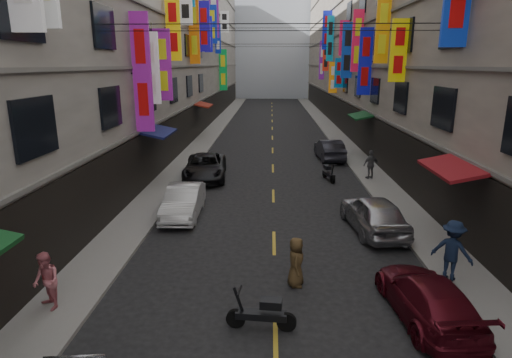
# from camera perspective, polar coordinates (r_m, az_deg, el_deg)

# --- Properties ---
(sidewalk_left) EXTENTS (2.00, 90.00, 0.12)m
(sidewalk_left) POSITION_cam_1_polar(r_m,az_deg,el_deg) (40.01, -6.47, 5.63)
(sidewalk_left) COLOR slate
(sidewalk_left) RESTS_ON ground
(sidewalk_right) EXTENTS (2.00, 90.00, 0.12)m
(sidewalk_right) POSITION_cam_1_polar(r_m,az_deg,el_deg) (40.06, 10.85, 5.46)
(sidewalk_right) COLOR slate
(sidewalk_right) RESTS_ON ground
(building_row_left) EXTENTS (10.14, 90.00, 19.00)m
(building_row_left) POSITION_cam_1_polar(r_m,az_deg,el_deg) (40.90, -15.67, 18.65)
(building_row_left) COLOR gray
(building_row_left) RESTS_ON ground
(building_row_right) EXTENTS (10.14, 90.00, 19.00)m
(building_row_right) POSITION_cam_1_polar(r_m,az_deg,el_deg) (41.00, 20.28, 18.29)
(building_row_right) COLOR #9F9385
(building_row_right) RESTS_ON ground
(haze_block) EXTENTS (18.00, 8.00, 22.00)m
(haze_block) POSITION_cam_1_polar(r_m,az_deg,el_deg) (89.15, 2.19, 17.91)
(haze_block) COLOR silver
(haze_block) RESTS_ON ground
(shop_signage) EXTENTS (14.00, 55.00, 12.41)m
(shop_signage) POSITION_cam_1_polar(r_m,az_deg,el_deg) (31.82, 2.09, 19.76)
(shop_signage) COLOR #0F0D9A
(shop_signage) RESTS_ON ground
(street_awnings) EXTENTS (13.99, 35.20, 0.41)m
(street_awnings) POSITION_cam_1_polar(r_m,az_deg,el_deg) (23.34, -0.74, 6.30)
(street_awnings) COLOR #134A1F
(street_awnings) RESTS_ON ground
(overhead_cables) EXTENTS (14.00, 38.04, 1.24)m
(overhead_cables) POSITION_cam_1_polar(r_m,az_deg,el_deg) (27.14, 2.47, 19.80)
(overhead_cables) COLOR black
(overhead_cables) RESTS_ON ground
(lane_markings) EXTENTS (0.12, 80.20, 0.01)m
(lane_markings) POSITION_cam_1_polar(r_m,az_deg,el_deg) (36.63, 2.21, 4.75)
(lane_markings) COLOR gold
(lane_markings) RESTS_ON ground
(scooter_crossing) EXTENTS (1.80, 0.51, 1.14)m
(scooter_crossing) POSITION_cam_1_polar(r_m,az_deg,el_deg) (11.35, 0.84, -17.51)
(scooter_crossing) COLOR black
(scooter_crossing) RESTS_ON ground
(scooter_far_right) EXTENTS (0.67, 1.78, 1.14)m
(scooter_far_right) POSITION_cam_1_polar(r_m,az_deg,el_deg) (25.12, 9.65, 0.76)
(scooter_far_right) COLOR black
(scooter_far_right) RESTS_ON ground
(car_left_mid) EXTENTS (1.54, 4.18, 1.37)m
(car_left_mid) POSITION_cam_1_polar(r_m,az_deg,el_deg) (19.20, -9.65, -2.96)
(car_left_mid) COLOR silver
(car_left_mid) RESTS_ON ground
(car_left_far) EXTENTS (2.74, 5.26, 1.41)m
(car_left_far) POSITION_cam_1_polar(r_m,az_deg,el_deg) (25.35, -6.78, 1.62)
(car_left_far) COLOR black
(car_left_far) RESTS_ON ground
(car_right_near) EXTENTS (2.07, 4.33, 1.22)m
(car_right_near) POSITION_cam_1_polar(r_m,az_deg,el_deg) (12.52, 21.87, -14.47)
(car_right_near) COLOR #580F1A
(car_right_near) RESTS_ON ground
(car_right_mid) EXTENTS (2.28, 4.59, 1.50)m
(car_right_mid) POSITION_cam_1_polar(r_m,az_deg,el_deg) (17.86, 15.40, -4.46)
(car_right_mid) COLOR #AEADB2
(car_right_mid) RESTS_ON ground
(car_right_far) EXTENTS (1.82, 4.45, 1.44)m
(car_right_far) POSITION_cam_1_polar(r_m,az_deg,el_deg) (30.70, 9.76, 3.88)
(car_right_far) COLOR #27272F
(car_right_far) RESTS_ON ground
(pedestrian_lfar) EXTENTS (0.95, 0.93, 1.62)m
(pedestrian_lfar) POSITION_cam_1_polar(r_m,az_deg,el_deg) (13.05, -26.19, -12.14)
(pedestrian_lfar) COLOR #D4707A
(pedestrian_lfar) RESTS_ON sidewalk_left
(pedestrian_rnear) EXTENTS (1.37, 1.24, 1.91)m
(pedestrian_rnear) POSITION_cam_1_polar(r_m,az_deg,el_deg) (14.49, 24.70, -8.63)
(pedestrian_rnear) COLOR #131D35
(pedestrian_rnear) RESTS_ON sidewalk_right
(pedestrian_rfar) EXTENTS (1.13, 0.93, 1.68)m
(pedestrian_rfar) POSITION_cam_1_polar(r_m,az_deg,el_deg) (25.56, 15.06, 1.90)
(pedestrian_rfar) COLOR #555557
(pedestrian_rfar) RESTS_ON sidewalk_right
(pedestrian_crossing) EXTENTS (0.57, 0.79, 1.55)m
(pedestrian_crossing) POSITION_cam_1_polar(r_m,az_deg,el_deg) (13.20, 5.35, -10.95)
(pedestrian_crossing) COLOR #4D391E
(pedestrian_crossing) RESTS_ON ground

